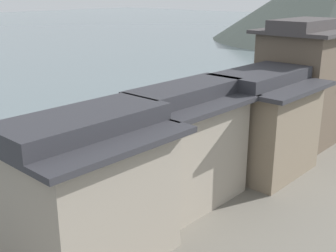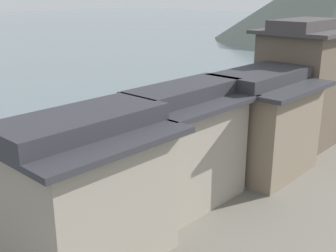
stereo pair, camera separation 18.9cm
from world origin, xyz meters
name	(u,v)px [view 1 (the left image)]	position (x,y,z in m)	size (l,w,h in m)	color
boat_moored_nearest	(209,99)	(-2.57, 32.05, 0.16)	(3.99, 1.94, 0.47)	#33281E
boat_moored_second	(258,77)	(-5.29, 46.40, 0.14)	(3.55, 5.46, 0.43)	#423328
boat_moored_third	(47,159)	(-0.73, 11.30, 0.12)	(2.86, 4.31, 0.37)	#232326
boat_moored_far	(157,164)	(5.60, 15.66, 0.16)	(1.25, 4.41, 0.49)	#232326
house_waterfront_nearest	(88,188)	(10.88, 6.23, 3.61)	(6.00, 6.71, 6.14)	gray
house_waterfront_second	(185,144)	(10.47, 12.70, 3.61)	(5.18, 6.57, 6.14)	gray
house_waterfront_tall	(258,121)	(11.15, 18.75, 3.61)	(6.54, 6.51, 6.14)	#7F705B
house_waterfront_narrow	(299,84)	(10.78, 24.57, 4.92)	(5.82, 5.48, 8.74)	brown
house_waterfront_far	(335,89)	(10.97, 30.67, 3.61)	(6.20, 6.70, 6.14)	#75604C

